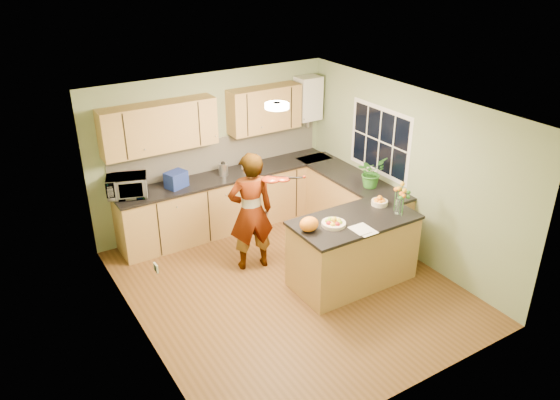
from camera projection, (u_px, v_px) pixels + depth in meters
floor at (289, 286)px, 7.47m from camera, size 4.50×4.50×0.00m
ceiling at (290, 109)px, 6.38m from camera, size 4.00×4.50×0.02m
wall_back at (213, 151)px, 8.65m from camera, size 4.00×0.02×2.50m
wall_front at (416, 293)px, 5.20m from camera, size 4.00×0.02×2.50m
wall_left at (136, 247)px, 5.98m from camera, size 0.02×4.50×2.50m
wall_right at (406, 172)px, 7.87m from camera, size 0.02×4.50×2.50m
back_counter at (229, 201)px, 8.80m from camera, size 3.64×0.62×0.94m
right_counter at (350, 203)px, 8.72m from camera, size 0.62×2.24×0.94m
splashback at (219, 153)px, 8.70m from camera, size 3.60×0.02×0.52m
upper_cabinets at (205, 119)px, 8.17m from camera, size 3.20×0.34×0.70m
boiler at (308, 98)px, 9.05m from camera, size 0.40×0.30×0.86m
window_right at (380, 141)px, 8.20m from camera, size 0.01×1.30×1.05m
light_switch at (156, 268)px, 5.50m from camera, size 0.02×0.09×0.09m
ceiling_lamp at (277, 106)px, 6.63m from camera, size 0.30×0.30×0.07m
peninsula_island at (353, 250)px, 7.38m from camera, size 1.69×0.87×0.97m
fruit_dish at (334, 222)px, 6.99m from camera, size 0.31×0.31×0.11m
orange_bowl at (380, 201)px, 7.52m from camera, size 0.23×0.23×0.13m
flower_vase at (401, 193)px, 7.18m from camera, size 0.25×0.25×0.46m
orange_bag at (309, 224)px, 6.84m from camera, size 0.32×0.30×0.19m
papers at (364, 230)px, 6.89m from camera, size 0.24×0.32×0.01m
violinist at (251, 212)px, 7.56m from camera, size 0.72×0.55×1.75m
violin at (271, 180)px, 7.26m from camera, size 0.64×0.55×0.16m
microwave at (127, 186)px, 7.80m from camera, size 0.65×0.54×0.31m
blue_box at (176, 180)px, 8.10m from camera, size 0.36×0.31×0.24m
kettle at (223, 169)px, 8.51m from camera, size 0.14×0.14×0.27m
jar_cream at (245, 164)px, 8.76m from camera, size 0.11×0.11×0.17m
jar_white at (249, 165)px, 8.73m from camera, size 0.11×0.11×0.15m
potted_plant at (371, 172)px, 8.07m from camera, size 0.48×0.44×0.46m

